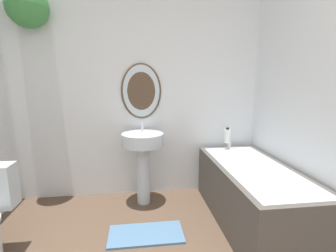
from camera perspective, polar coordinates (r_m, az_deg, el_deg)
wall_back at (r=2.83m, az=-10.02°, el=9.79°), size 2.95×0.40×2.40m
pedestal_sink at (r=2.66m, az=-5.90°, el=-6.01°), size 0.45×0.45×0.89m
bathtub at (r=2.53m, az=19.26°, el=-14.71°), size 0.67×1.47×0.63m
shampoo_bottle at (r=2.92m, az=13.73°, el=-2.24°), size 0.07×0.07×0.18m
bath_mat at (r=2.36m, az=-5.18°, el=-23.94°), size 0.65×0.32×0.02m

